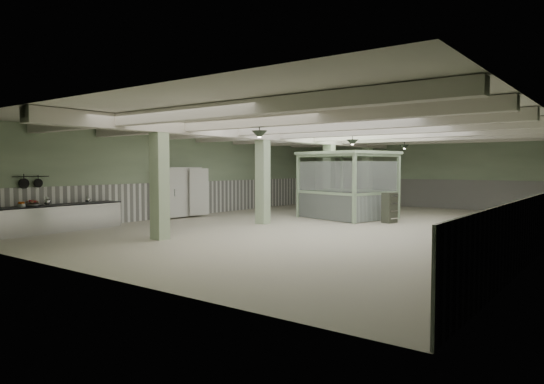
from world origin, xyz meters
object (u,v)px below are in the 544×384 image
Objects in this scene: walkin_cooler at (179,193)px; filing_cabinet at (390,208)px; prep_counter at (56,218)px; guard_booth at (347,174)px.

filing_cabinet is at bearing 24.79° from walkin_cooler.
walkin_cooler is at bearing 90.87° from prep_counter.
filing_cabinet is (7.89, 3.65, -0.46)m from walkin_cooler.
guard_booth is at bearing 59.83° from prep_counter.
prep_counter is at bearing -105.27° from guard_booth.
prep_counter is 11.35m from guard_booth.
filing_cabinet reaches higher than prep_counter.
guard_booth is 2.57m from filing_cabinet.
walkin_cooler reaches higher than prep_counter.
filing_cabinet is at bearing -0.47° from guard_booth.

